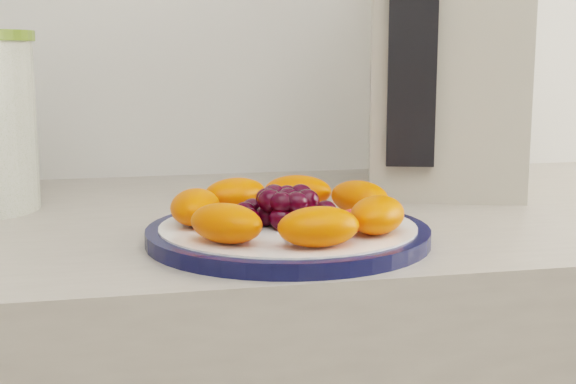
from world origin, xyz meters
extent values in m
cylinder|color=black|center=(0.00, 1.05, 0.91)|extent=(0.28, 0.28, 0.01)
cylinder|color=white|center=(0.00, 1.05, 0.91)|extent=(0.25, 0.25, 0.02)
cube|color=#ABA493|center=(0.27, 1.32, 1.07)|extent=(0.26, 0.31, 0.34)
cube|color=black|center=(0.19, 1.20, 1.07)|extent=(0.06, 0.04, 0.25)
ellipsoid|color=#F23C00|center=(0.08, 1.08, 0.93)|extent=(0.07, 0.09, 0.04)
ellipsoid|color=#F23C00|center=(0.03, 1.13, 0.93)|extent=(0.09, 0.07, 0.04)
ellipsoid|color=#F23C00|center=(-0.04, 1.13, 0.93)|extent=(0.09, 0.08, 0.04)
ellipsoid|color=#F23C00|center=(-0.09, 1.07, 0.93)|extent=(0.06, 0.08, 0.04)
ellipsoid|color=#F23C00|center=(-0.07, 0.99, 0.93)|extent=(0.08, 0.09, 0.04)
ellipsoid|color=#F23C00|center=(0.01, 0.95, 0.93)|extent=(0.08, 0.05, 0.04)
ellipsoid|color=#F23C00|center=(0.07, 0.99, 0.93)|extent=(0.08, 0.09, 0.04)
ellipsoid|color=black|center=(0.00, 1.05, 0.93)|extent=(0.02, 0.02, 0.02)
ellipsoid|color=black|center=(0.02, 1.05, 0.93)|extent=(0.02, 0.02, 0.02)
ellipsoid|color=black|center=(0.01, 1.06, 0.93)|extent=(0.02, 0.02, 0.02)
ellipsoid|color=black|center=(-0.01, 1.06, 0.93)|extent=(0.03, 0.03, 0.02)
ellipsoid|color=black|center=(-0.02, 1.05, 0.93)|extent=(0.02, 0.02, 0.02)
ellipsoid|color=black|center=(-0.01, 1.03, 0.93)|extent=(0.02, 0.02, 0.02)
ellipsoid|color=black|center=(0.01, 1.03, 0.93)|extent=(0.02, 0.02, 0.02)
ellipsoid|color=black|center=(0.04, 1.06, 0.93)|extent=(0.02, 0.02, 0.02)
ellipsoid|color=black|center=(0.03, 1.08, 0.93)|extent=(0.02, 0.02, 0.02)
ellipsoid|color=black|center=(0.01, 1.09, 0.93)|extent=(0.02, 0.02, 0.02)
ellipsoid|color=black|center=(-0.01, 1.09, 0.93)|extent=(0.02, 0.02, 0.02)
ellipsoid|color=black|center=(-0.03, 1.08, 0.93)|extent=(0.02, 0.02, 0.02)
ellipsoid|color=black|center=(-0.04, 1.06, 0.93)|extent=(0.02, 0.02, 0.02)
ellipsoid|color=black|center=(-0.04, 1.03, 0.93)|extent=(0.02, 0.02, 0.02)
ellipsoid|color=black|center=(0.00, 1.05, 0.94)|extent=(0.02, 0.02, 0.02)
ellipsoid|color=black|center=(0.01, 1.06, 0.94)|extent=(0.02, 0.02, 0.02)
ellipsoid|color=black|center=(0.00, 1.07, 0.94)|extent=(0.02, 0.02, 0.02)
ellipsoid|color=black|center=(-0.01, 1.06, 0.94)|extent=(0.02, 0.02, 0.02)
ellipsoid|color=black|center=(-0.02, 1.05, 0.94)|extent=(0.02, 0.02, 0.02)
ellipsoid|color=black|center=(-0.02, 1.04, 0.94)|extent=(0.02, 0.02, 0.02)
ellipsoid|color=black|center=(-0.01, 1.03, 0.94)|extent=(0.02, 0.02, 0.02)
ellipsoid|color=black|center=(0.00, 1.02, 0.94)|extent=(0.02, 0.02, 0.02)
ellipsoid|color=black|center=(0.01, 1.03, 0.94)|extent=(0.02, 0.02, 0.02)
ellipsoid|color=red|center=(0.05, 1.00, 0.93)|extent=(0.03, 0.03, 0.02)
ellipsoid|color=red|center=(0.07, 1.00, 0.93)|extent=(0.04, 0.03, 0.02)
camera|label=1|loc=(-0.17, 0.29, 1.09)|focal=50.00mm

